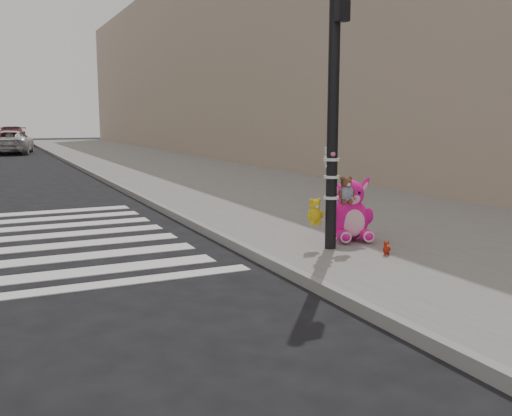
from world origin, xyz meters
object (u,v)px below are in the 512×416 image
signal_pole (333,136)px  pink_bunny (350,214)px  car_white_near (11,142)px  red_teddy (386,248)px

signal_pole → pink_bunny: signal_pole is taller
signal_pole → car_white_near: bearing=96.0°
pink_bunny → car_white_near: car_white_near is taller
red_teddy → car_white_near: 30.58m
pink_bunny → car_white_near: size_ratio=0.21×
signal_pole → red_teddy: signal_pole is taller
red_teddy → pink_bunny: bearing=85.5°
signal_pole → pink_bunny: bearing=31.7°
car_white_near → pink_bunny: bearing=106.1°
signal_pole → car_white_near: (-3.10, 29.67, -1.10)m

